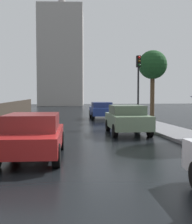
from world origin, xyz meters
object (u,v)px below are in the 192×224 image
Objects in this scene: car_red_far_ahead at (33,135)px; traffic_light at (138,77)px; street_tree_far at (153,66)px; car_blue_mid_road at (101,110)px; car_green_near_kerb at (127,119)px.

traffic_light is (6.09, 8.88, 2.47)m from car_red_far_ahead.
car_red_far_ahead is at bearing -122.95° from street_tree_far.
traffic_light is 5.12m from street_tree_far.
street_tree_far reaches higher than traffic_light.
car_blue_mid_road is at bearing 157.16° from street_tree_far.
street_tree_far is at bearing 65.31° from car_green_near_kerb.
traffic_light is at bearing 68.13° from car_green_near_kerb.
car_green_near_kerb is 4.67m from traffic_light.
street_tree_far is at bearing 60.34° from traffic_light.
car_blue_mid_road is 15.56m from car_red_far_ahead.
traffic_light is (1.49, -5.99, 2.46)m from car_blue_mid_road.
street_tree_far reaches higher than car_green_near_kerb.
traffic_light is at bearing -73.46° from car_blue_mid_road.
car_red_far_ahead is 0.91× the size of traffic_light.
street_tree_far is (8.55, 13.20, 3.66)m from car_red_far_ahead.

